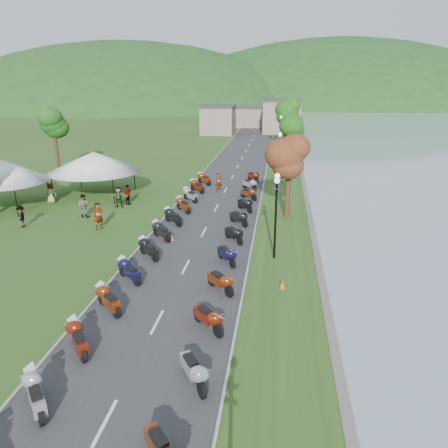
{
  "coord_description": "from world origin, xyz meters",
  "views": [
    {
      "loc": [
        5.14,
        -6.45,
        10.33
      ],
      "look_at": [
        1.67,
        20.14,
        1.3
      ],
      "focal_mm": 35.0,
      "sensor_mm": 36.0,
      "label": 1
    }
  ],
  "objects_px": {
    "pedestrian_a": "(100,229)",
    "pedestrian_c": "(23,227)",
    "vendor_tent_main": "(95,174)",
    "pedestrian_b": "(85,217)"
  },
  "relations": [
    {
      "from": "vendor_tent_main",
      "to": "pedestrian_a",
      "type": "height_order",
      "value": "vendor_tent_main"
    },
    {
      "from": "pedestrian_b",
      "to": "pedestrian_c",
      "type": "relative_size",
      "value": 1.14
    },
    {
      "from": "pedestrian_b",
      "to": "vendor_tent_main",
      "type": "bearing_deg",
      "value": -67.12
    },
    {
      "from": "vendor_tent_main",
      "to": "pedestrian_b",
      "type": "relative_size",
      "value": 2.99
    },
    {
      "from": "pedestrian_a",
      "to": "pedestrian_b",
      "type": "xyz_separation_m",
      "value": [
        -2.31,
        2.61,
        0.0
      ]
    },
    {
      "from": "pedestrian_a",
      "to": "pedestrian_b",
      "type": "relative_size",
      "value": 1.08
    },
    {
      "from": "pedestrian_a",
      "to": "pedestrian_b",
      "type": "distance_m",
      "value": 3.48
    },
    {
      "from": "pedestrian_a",
      "to": "pedestrian_c",
      "type": "xyz_separation_m",
      "value": [
        -5.72,
        -0.29,
        0.0
      ]
    },
    {
      "from": "vendor_tent_main",
      "to": "pedestrian_c",
      "type": "distance_m",
      "value": 9.8
    },
    {
      "from": "pedestrian_a",
      "to": "pedestrian_c",
      "type": "height_order",
      "value": "pedestrian_a"
    }
  ]
}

